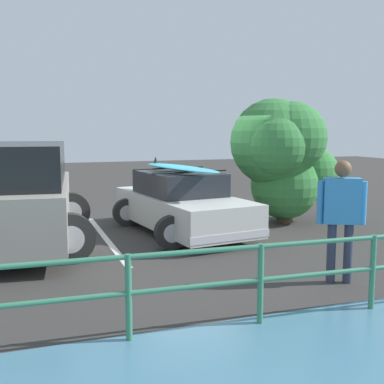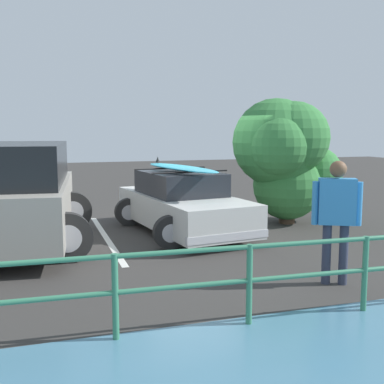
{
  "view_description": "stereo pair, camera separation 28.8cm",
  "coord_description": "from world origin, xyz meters",
  "px_view_note": "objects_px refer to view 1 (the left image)",
  "views": [
    {
      "loc": [
        3.86,
        10.4,
        2.21
      ],
      "look_at": [
        0.62,
        1.38,
        0.95
      ],
      "focal_mm": 45.0,
      "sensor_mm": 36.0,
      "label": 1
    },
    {
      "loc": [
        3.58,
        10.5,
        2.21
      ],
      "look_at": [
        0.62,
        1.38,
        0.95
      ],
      "focal_mm": 45.0,
      "sensor_mm": 36.0,
      "label": 2
    }
  ],
  "objects_px": {
    "person_bystander": "(341,210)",
    "bush_near_left": "(284,153)",
    "sedan_car": "(182,203)",
    "suv_car": "(17,194)"
  },
  "relations": [
    {
      "from": "sedan_car",
      "to": "person_bystander",
      "type": "bearing_deg",
      "value": 104.6
    },
    {
      "from": "person_bystander",
      "to": "sedan_car",
      "type": "bearing_deg",
      "value": -75.4
    },
    {
      "from": "suv_car",
      "to": "bush_near_left",
      "type": "relative_size",
      "value": 1.64
    },
    {
      "from": "bush_near_left",
      "to": "sedan_car",
      "type": "bearing_deg",
      "value": 2.21
    },
    {
      "from": "person_bystander",
      "to": "bush_near_left",
      "type": "relative_size",
      "value": 0.61
    },
    {
      "from": "suv_car",
      "to": "person_bystander",
      "type": "relative_size",
      "value": 2.69
    },
    {
      "from": "person_bystander",
      "to": "bush_near_left",
      "type": "bearing_deg",
      "value": -109.83
    },
    {
      "from": "sedan_car",
      "to": "person_bystander",
      "type": "xyz_separation_m",
      "value": [
        -1.05,
        4.03,
        0.44
      ]
    },
    {
      "from": "sedan_car",
      "to": "bush_near_left",
      "type": "xyz_separation_m",
      "value": [
        -2.54,
        -0.1,
        1.04
      ]
    },
    {
      "from": "sedan_car",
      "to": "bush_near_left",
      "type": "distance_m",
      "value": 2.74
    }
  ]
}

